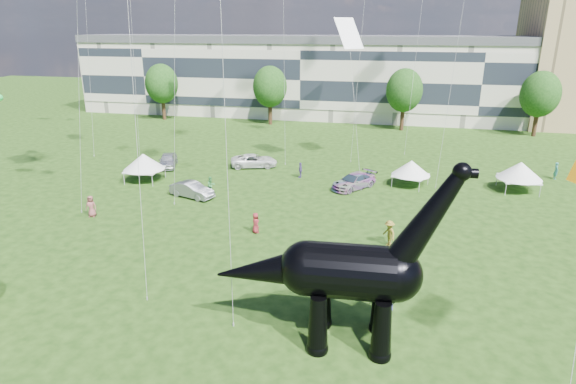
# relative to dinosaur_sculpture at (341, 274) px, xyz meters

# --- Properties ---
(ground) EXTENTS (220.00, 220.00, 0.00)m
(ground) POSITION_rel_dinosaur_sculpture_xyz_m (-5.36, -1.05, -3.63)
(ground) COLOR #16330C
(ground) RESTS_ON ground
(terrace_row) EXTENTS (78.00, 11.00, 12.00)m
(terrace_row) POSITION_rel_dinosaur_sculpture_xyz_m (-13.36, 60.95, 2.37)
(terrace_row) COLOR beige
(terrace_row) RESTS_ON ground
(tree_far_left) EXTENTS (5.20, 5.20, 9.44)m
(tree_far_left) POSITION_rel_dinosaur_sculpture_xyz_m (-35.36, 51.95, 2.67)
(tree_far_left) COLOR #382314
(tree_far_left) RESTS_ON ground
(tree_mid_left) EXTENTS (5.20, 5.20, 9.44)m
(tree_mid_left) POSITION_rel_dinosaur_sculpture_xyz_m (-17.36, 51.95, 2.67)
(tree_mid_left) COLOR #382314
(tree_mid_left) RESTS_ON ground
(tree_mid_right) EXTENTS (5.20, 5.20, 9.44)m
(tree_mid_right) POSITION_rel_dinosaur_sculpture_xyz_m (2.64, 51.95, 2.67)
(tree_mid_right) COLOR #382314
(tree_mid_right) RESTS_ON ground
(tree_far_right) EXTENTS (5.20, 5.20, 9.44)m
(tree_far_right) POSITION_rel_dinosaur_sculpture_xyz_m (20.64, 51.95, 2.67)
(tree_far_right) COLOR #382314
(tree_far_right) RESTS_ON ground
(dinosaur_sculpture) EXTENTS (11.76, 3.39, 9.60)m
(dinosaur_sculpture) POSITION_rel_dinosaur_sculpture_xyz_m (0.00, 0.00, 0.00)
(dinosaur_sculpture) COLOR black
(dinosaur_sculpture) RESTS_ON ground
(car_silver) EXTENTS (3.10, 4.72, 1.49)m
(car_silver) POSITION_rel_dinosaur_sculpture_xyz_m (-22.01, 26.22, -2.88)
(car_silver) COLOR silver
(car_silver) RESTS_ON ground
(car_grey) EXTENTS (4.44, 2.66, 1.38)m
(car_grey) POSITION_rel_dinosaur_sculpture_xyz_m (-15.46, 17.69, -2.93)
(car_grey) COLOR gray
(car_grey) RESTS_ON ground
(car_white) EXTENTS (5.47, 3.73, 1.39)m
(car_white) POSITION_rel_dinosaur_sculpture_xyz_m (-12.87, 28.33, -2.93)
(car_white) COLOR silver
(car_white) RESTS_ON ground
(car_dark) EXTENTS (4.50, 5.12, 1.42)m
(car_dark) POSITION_rel_dinosaur_sculpture_xyz_m (-1.57, 23.44, -2.92)
(car_dark) COLOR #595960
(car_dark) RESTS_ON ground
(gazebo_near) EXTENTS (4.62, 4.62, 2.52)m
(gazebo_near) POSITION_rel_dinosaur_sculpture_xyz_m (3.62, 25.45, -1.86)
(gazebo_near) COLOR white
(gazebo_near) RESTS_ON ground
(gazebo_far) EXTENTS (4.36, 4.36, 2.79)m
(gazebo_far) POSITION_rel_dinosaur_sculpture_xyz_m (13.37, 26.14, -1.66)
(gazebo_far) COLOR white
(gazebo_far) RESTS_ON ground
(gazebo_left) EXTENTS (4.15, 4.15, 2.77)m
(gazebo_left) POSITION_rel_dinosaur_sculpture_xyz_m (-21.98, 21.15, -1.68)
(gazebo_left) COLOR white
(gazebo_left) RESTS_ON ground
(visitors) EXTENTS (40.02, 40.63, 1.88)m
(visitors) POSITION_rel_dinosaur_sculpture_xyz_m (-5.14, 10.56, -2.76)
(visitors) COLOR brown
(visitors) RESTS_ON ground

